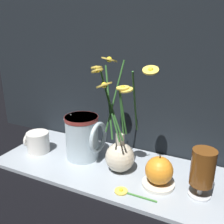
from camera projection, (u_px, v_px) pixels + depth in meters
ground_plane at (108, 169)px, 0.81m from camera, size 6.00×6.00×0.00m
shelf at (108, 167)px, 0.81m from camera, size 0.73×0.30×0.01m
vase_with_flowers at (120, 150)px, 0.75m from camera, size 0.19×0.16×0.34m
yellow_mug at (38, 142)px, 0.89m from camera, size 0.09×0.08×0.07m
ceramic_pitcher at (83, 136)px, 0.83m from camera, size 0.14×0.11×0.16m
tea_glass at (203, 169)px, 0.64m from camera, size 0.06×0.06×0.13m
saucer_plate at (158, 184)px, 0.70m from camera, size 0.09×0.09×0.01m
orange_fruit at (159, 170)px, 0.69m from camera, size 0.08×0.08×0.09m
loose_daisy at (126, 192)px, 0.67m from camera, size 0.12×0.04×0.01m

